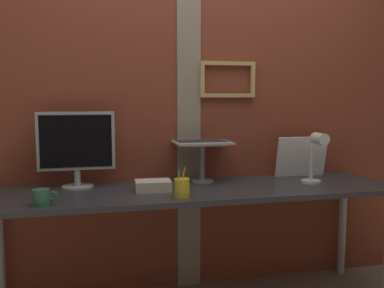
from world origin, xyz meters
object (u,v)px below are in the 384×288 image
object	(u,v)px
monitor	(76,144)
laptop	(199,133)
desk_lamp	(316,153)
pen_cup	(182,188)
whiteboard_panel	(301,157)
coffee_mug	(42,197)

from	to	relation	value
monitor	laptop	xyz separation A→B (m)	(0.76, 0.07, 0.05)
desk_lamp	monitor	bearing A→B (deg)	170.50
laptop	monitor	bearing A→B (deg)	-174.54
desk_lamp	pen_cup	distance (m)	0.88
whiteboard_panel	laptop	bearing A→B (deg)	176.22
desk_lamp	laptop	bearing A→B (deg)	154.71
whiteboard_panel	coffee_mug	xyz separation A→B (m)	(-1.61, -0.41, -0.09)
monitor	pen_cup	bearing A→B (deg)	-34.97
laptop	whiteboard_panel	size ratio (longest dim) A/B	1.00
monitor	coffee_mug	bearing A→B (deg)	-112.14
laptop	pen_cup	distance (m)	0.56
desk_lamp	pen_cup	size ratio (longest dim) A/B	1.92
whiteboard_panel	pen_cup	xyz separation A→B (m)	(-0.90, -0.41, -0.08)
monitor	whiteboard_panel	world-z (taller)	monitor
laptop	pen_cup	xyz separation A→B (m)	(-0.21, -0.46, -0.25)
pen_cup	desk_lamp	bearing A→B (deg)	9.72
desk_lamp	pen_cup	bearing A→B (deg)	-170.28
whiteboard_panel	desk_lamp	bearing A→B (deg)	-98.86
monitor	whiteboard_panel	distance (m)	1.45
monitor	desk_lamp	size ratio (longest dim) A/B	1.40
monitor	whiteboard_panel	bearing A→B (deg)	1.05
whiteboard_panel	desk_lamp	xyz separation A→B (m)	(-0.04, -0.26, 0.06)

